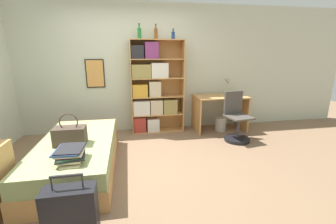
{
  "coord_description": "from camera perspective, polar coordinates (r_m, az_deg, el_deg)",
  "views": [
    {
      "loc": [
        -0.01,
        -3.06,
        1.62
      ],
      "look_at": [
        0.57,
        0.2,
        0.75
      ],
      "focal_mm": 24.0,
      "sensor_mm": 36.0,
      "label": 1
    }
  ],
  "objects": [
    {
      "name": "bed",
      "position": [
        3.47,
        -21.93,
        -10.18
      ],
      "size": [
        1.0,
        1.98,
        0.45
      ],
      "color": "tan",
      "rests_on": "ground_plane"
    },
    {
      "name": "handbag",
      "position": [
        3.23,
        -23.62,
        -5.4
      ],
      "size": [
        0.4,
        0.23,
        0.42
      ],
      "color": "#47382D",
      "rests_on": "bed"
    },
    {
      "name": "bookcase",
      "position": [
        4.63,
        -4.17,
        5.66
      ],
      "size": [
        1.07,
        0.32,
        1.88
      ],
      "color": "tan",
      "rests_on": "ground_plane"
    },
    {
      "name": "suitcase",
      "position": [
        2.3,
        -23.34,
        -22.93
      ],
      "size": [
        0.44,
        0.2,
        0.65
      ],
      "color": "black",
      "rests_on": "ground_plane"
    },
    {
      "name": "bottle_brown",
      "position": [
        4.63,
        -3.11,
        19.29
      ],
      "size": [
        0.07,
        0.07,
        0.28
      ],
      "color": "brown",
      "rests_on": "bookcase"
    },
    {
      "name": "desk_chair",
      "position": [
        4.45,
        16.96,
        -3.17
      ],
      "size": [
        0.49,
        0.49,
        0.93
      ],
      "color": "black",
      "rests_on": "ground_plane"
    },
    {
      "name": "ground_plane",
      "position": [
        3.47,
        -9.04,
        -13.35
      ],
      "size": [
        14.0,
        14.0,
        0.0
      ],
      "primitive_type": "plane",
      "color": "#84664C"
    },
    {
      "name": "desk",
      "position": [
        4.91,
        13.02,
        1.3
      ],
      "size": [
        1.08,
        0.64,
        0.75
      ],
      "color": "tan",
      "rests_on": "ground_plane"
    },
    {
      "name": "wall_back",
      "position": [
        4.77,
        -10.21,
        10.65
      ],
      "size": [
        10.0,
        0.09,
        2.6
      ],
      "color": "beige",
      "rests_on": "ground_plane"
    },
    {
      "name": "desk_lamp",
      "position": [
        4.97,
        14.98,
        7.28
      ],
      "size": [
        0.21,
        0.16,
        0.41
      ],
      "color": "#ADA89E",
      "rests_on": "desk"
    },
    {
      "name": "book_stack_on_bed",
      "position": [
        2.75,
        -23.47,
        -9.83
      ],
      "size": [
        0.34,
        0.39,
        0.15
      ],
      "color": "beige",
      "rests_on": "bed"
    },
    {
      "name": "waste_bin",
      "position": [
        4.96,
        13.2,
        -2.97
      ],
      "size": [
        0.23,
        0.23,
        0.29
      ],
      "color": "#B7B2A8",
      "rests_on": "ground_plane"
    },
    {
      "name": "bottle_green",
      "position": [
        4.59,
        -7.29,
        19.26
      ],
      "size": [
        0.07,
        0.07,
        0.29
      ],
      "color": "#1E6B2D",
      "rests_on": "bookcase"
    },
    {
      "name": "bottle_clear",
      "position": [
        4.64,
        1.31,
        18.9
      ],
      "size": [
        0.07,
        0.07,
        0.2
      ],
      "color": "navy",
      "rests_on": "bookcase"
    }
  ]
}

